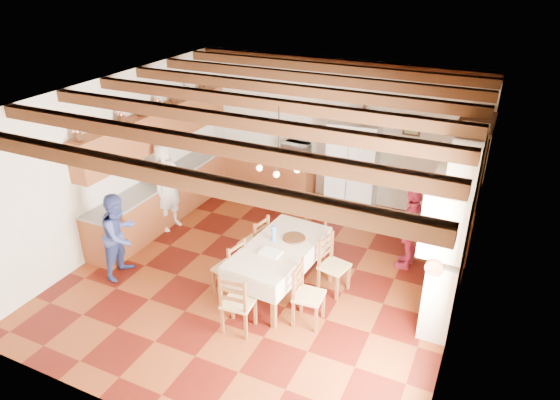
# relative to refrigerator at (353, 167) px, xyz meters

# --- Properties ---
(floor) EXTENTS (6.00, 6.50, 0.02)m
(floor) POSITION_rel_refrigerator_xyz_m (-0.55, -2.82, -0.97)
(floor) COLOR #490F08
(floor) RESTS_ON ground
(ceiling) EXTENTS (6.00, 6.50, 0.02)m
(ceiling) POSITION_rel_refrigerator_xyz_m (-0.55, -2.82, 2.05)
(ceiling) COLOR silver
(ceiling) RESTS_ON ground
(wall_back) EXTENTS (6.00, 0.02, 3.00)m
(wall_back) POSITION_rel_refrigerator_xyz_m (-0.55, 0.44, 0.54)
(wall_back) COLOR beige
(wall_back) RESTS_ON ground
(wall_front) EXTENTS (6.00, 0.02, 3.00)m
(wall_front) POSITION_rel_refrigerator_xyz_m (-0.55, -6.08, 0.54)
(wall_front) COLOR beige
(wall_front) RESTS_ON ground
(wall_left) EXTENTS (0.02, 6.50, 3.00)m
(wall_left) POSITION_rel_refrigerator_xyz_m (-3.56, -2.82, 0.54)
(wall_left) COLOR beige
(wall_left) RESTS_ON ground
(wall_right) EXTENTS (0.02, 6.50, 3.00)m
(wall_right) POSITION_rel_refrigerator_xyz_m (2.46, -2.82, 0.54)
(wall_right) COLOR beige
(wall_right) RESTS_ON ground
(ceiling_beams) EXTENTS (6.00, 6.30, 0.16)m
(ceiling_beams) POSITION_rel_refrigerator_xyz_m (-0.55, -2.82, 1.95)
(ceiling_beams) COLOR #34200F
(ceiling_beams) RESTS_ON ground
(lower_cabinets_left) EXTENTS (0.60, 4.30, 0.86)m
(lower_cabinets_left) POSITION_rel_refrigerator_xyz_m (-3.25, -1.77, -0.53)
(lower_cabinets_left) COLOR brown
(lower_cabinets_left) RESTS_ON ground
(lower_cabinets_back) EXTENTS (2.30, 0.60, 0.86)m
(lower_cabinets_back) POSITION_rel_refrigerator_xyz_m (-2.10, 0.13, -0.53)
(lower_cabinets_back) COLOR brown
(lower_cabinets_back) RESTS_ON ground
(countertop_left) EXTENTS (0.62, 4.30, 0.04)m
(countertop_left) POSITION_rel_refrigerator_xyz_m (-3.25, -1.77, -0.08)
(countertop_left) COLOR slate
(countertop_left) RESTS_ON lower_cabinets_left
(countertop_back) EXTENTS (2.34, 0.62, 0.04)m
(countertop_back) POSITION_rel_refrigerator_xyz_m (-2.10, 0.13, -0.08)
(countertop_back) COLOR slate
(countertop_back) RESTS_ON lower_cabinets_back
(backsplash_left) EXTENTS (0.03, 4.30, 0.60)m
(backsplash_left) POSITION_rel_refrigerator_xyz_m (-3.54, -1.77, 0.24)
(backsplash_left) COLOR white
(backsplash_left) RESTS_ON ground
(backsplash_back) EXTENTS (2.30, 0.03, 0.60)m
(backsplash_back) POSITION_rel_refrigerator_xyz_m (-2.10, 0.41, 0.24)
(backsplash_back) COLOR white
(backsplash_back) RESTS_ON ground
(upper_cabinets) EXTENTS (0.35, 4.20, 0.70)m
(upper_cabinets) POSITION_rel_refrigerator_xyz_m (-3.38, -1.77, 0.89)
(upper_cabinets) COLOR brown
(upper_cabinets) RESTS_ON ground
(fireplace) EXTENTS (0.56, 1.60, 2.80)m
(fireplace) POSITION_rel_refrigerator_xyz_m (2.17, -2.62, 0.44)
(fireplace) COLOR beige
(fireplace) RESTS_ON ground
(wall_picture) EXTENTS (0.34, 0.03, 0.42)m
(wall_picture) POSITION_rel_refrigerator_xyz_m (1.00, 0.41, 0.89)
(wall_picture) COLOR #312416
(wall_picture) RESTS_ON ground
(refrigerator) EXTENTS (1.03, 0.88, 1.93)m
(refrigerator) POSITION_rel_refrigerator_xyz_m (0.00, 0.00, 0.00)
(refrigerator) COLOR silver
(refrigerator) RESTS_ON floor
(hutch) EXTENTS (0.56, 1.32, 2.40)m
(hutch) POSITION_rel_refrigerator_xyz_m (2.20, -0.64, 0.24)
(hutch) COLOR #36150B
(hutch) RESTS_ON floor
(dining_table) EXTENTS (1.09, 1.92, 0.81)m
(dining_table) POSITION_rel_refrigerator_xyz_m (-0.17, -3.16, -0.24)
(dining_table) COLOR beige
(dining_table) RESTS_ON floor
(chandelier) EXTENTS (0.47, 0.47, 0.03)m
(chandelier) POSITION_rel_refrigerator_xyz_m (-0.17, -3.16, 1.29)
(chandelier) COLOR black
(chandelier) RESTS_ON ground
(chair_left_near) EXTENTS (0.47, 0.48, 0.96)m
(chair_left_near) POSITION_rel_refrigerator_xyz_m (-0.84, -3.56, -0.48)
(chair_left_near) COLOR brown
(chair_left_near) RESTS_ON floor
(chair_left_far) EXTENTS (0.47, 0.48, 0.96)m
(chair_left_far) POSITION_rel_refrigerator_xyz_m (-0.84, -2.73, -0.48)
(chair_left_far) COLOR brown
(chair_left_far) RESTS_ON floor
(chair_right_near) EXTENTS (0.43, 0.45, 0.96)m
(chair_right_near) POSITION_rel_refrigerator_xyz_m (0.56, -3.69, -0.48)
(chair_right_near) COLOR brown
(chair_right_near) RESTS_ON floor
(chair_right_far) EXTENTS (0.48, 0.49, 0.96)m
(chair_right_far) POSITION_rel_refrigerator_xyz_m (0.63, -2.83, -0.48)
(chair_right_far) COLOR brown
(chair_right_far) RESTS_ON floor
(chair_end_near) EXTENTS (0.45, 0.43, 0.96)m
(chair_end_near) POSITION_rel_refrigerator_xyz_m (-0.28, -4.25, -0.48)
(chair_end_near) COLOR brown
(chair_end_near) RESTS_ON floor
(chair_end_far) EXTENTS (0.47, 0.45, 0.96)m
(chair_end_far) POSITION_rel_refrigerator_xyz_m (-0.07, -1.95, -0.48)
(chair_end_far) COLOR brown
(chair_end_far) RESTS_ON floor
(person_man) EXTENTS (0.50, 0.68, 1.73)m
(person_man) POSITION_rel_refrigerator_xyz_m (-2.94, -2.23, -0.10)
(person_man) COLOR beige
(person_man) RESTS_ON floor
(person_woman_blue) EXTENTS (0.59, 0.74, 1.46)m
(person_woman_blue) POSITION_rel_refrigerator_xyz_m (-2.71, -3.84, -0.23)
(person_woman_blue) COLOR #334288
(person_woman_blue) RESTS_ON floor
(person_woman_red) EXTENTS (0.42, 0.88, 1.47)m
(person_woman_red) POSITION_rel_refrigerator_xyz_m (1.53, -1.62, -0.23)
(person_woman_red) COLOR #A8213B
(person_woman_red) RESTS_ON floor
(microwave) EXTENTS (0.59, 0.42, 0.31)m
(microwave) POSITION_rel_refrigerator_xyz_m (-1.32, 0.13, 0.09)
(microwave) COLOR silver
(microwave) RESTS_ON countertop_back
(fridge_vase) EXTENTS (0.39, 0.39, 0.33)m
(fridge_vase) POSITION_rel_refrigerator_xyz_m (0.13, 0.00, 1.13)
(fridge_vase) COLOR #36150B
(fridge_vase) RESTS_ON refrigerator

